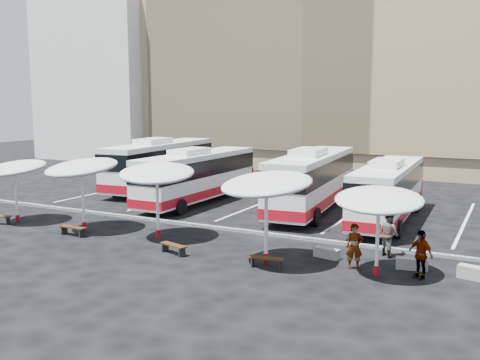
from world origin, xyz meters
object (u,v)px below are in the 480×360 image
at_px(wood_bench_3, 266,260).
at_px(conc_bench_1, 412,264).
at_px(passenger_0, 355,247).
at_px(passenger_1, 389,234).
at_px(bus_3, 389,189).
at_px(sunshade_0, 15,168).
at_px(bus_1, 198,175).
at_px(conc_bench_0, 327,253).
at_px(bus_0, 161,163).
at_px(wood_bench_2, 173,247).
at_px(sunshade_4, 379,200).
at_px(wood_bench_1, 73,229).
at_px(passenger_2, 420,254).
at_px(bus_2, 313,178).
at_px(conc_bench_2, 476,273).
at_px(sunshade_2, 157,173).
at_px(sunshade_3, 266,184).
at_px(sunshade_1, 82,168).

distance_m(wood_bench_3, conc_bench_1, 5.58).
distance_m(passenger_0, passenger_1, 2.53).
height_order(bus_3, sunshade_0, bus_3).
distance_m(bus_1, bus_3, 11.95).
relative_size(sunshade_0, conc_bench_1, 3.24).
bearing_deg(conc_bench_0, bus_0, 145.28).
xyz_separation_m(wood_bench_2, passenger_0, (7.35, 1.51, 0.56)).
xyz_separation_m(sunshade_4, conc_bench_0, (-2.35, 1.33, -2.64)).
relative_size(wood_bench_1, passenger_2, 0.83).
xyz_separation_m(bus_2, passenger_2, (7.73, -9.94, -1.02)).
xyz_separation_m(bus_0, bus_2, (12.74, -2.49, -0.02)).
bearing_deg(passenger_0, bus_0, 126.26).
relative_size(bus_1, wood_bench_2, 7.89).
relative_size(conc_bench_0, passenger_0, 0.61).
relative_size(conc_bench_0, conc_bench_2, 0.86).
distance_m(wood_bench_1, passenger_2, 15.90).
bearing_deg(sunshade_2, wood_bench_3, -15.71).
height_order(bus_0, conc_bench_0, bus_0).
relative_size(sunshade_4, wood_bench_2, 2.58).
height_order(bus_2, wood_bench_1, bus_2).
bearing_deg(sunshade_3, conc_bench_2, 12.95).
distance_m(bus_1, sunshade_2, 9.27).
relative_size(sunshade_2, conc_bench_1, 3.97).
height_order(conc_bench_1, conc_bench_2, conc_bench_2).
bearing_deg(bus_2, bus_3, -15.01).
distance_m(conc_bench_1, passenger_1, 1.99).
relative_size(sunshade_2, passenger_2, 2.59).
distance_m(sunshade_2, conc_bench_1, 11.85).
height_order(sunshade_0, passenger_0, sunshade_0).
relative_size(bus_2, sunshade_4, 3.29).
xyz_separation_m(wood_bench_3, passenger_2, (5.46, 1.50, 0.57)).
bearing_deg(bus_2, conc_bench_0, -71.54).
height_order(sunshade_3, conc_bench_1, sunshade_3).
bearing_deg(sunshade_3, conc_bench_1, 20.17).
height_order(sunshade_4, conc_bench_1, sunshade_4).
xyz_separation_m(sunshade_1, wood_bench_3, (10.74, -1.43, -2.83)).
bearing_deg(sunshade_4, sunshade_1, 178.57).
bearing_deg(wood_bench_2, sunshade_4, 7.64).
bearing_deg(conc_bench_0, passenger_0, -33.67).
height_order(bus_2, bus_3, bus_2).
distance_m(sunshade_1, wood_bench_3, 11.20).
bearing_deg(passenger_0, wood_bench_2, 172.49).
bearing_deg(conc_bench_1, bus_2, 128.98).
height_order(bus_0, sunshade_1, bus_0).
bearing_deg(bus_3, passenger_1, -79.60).
distance_m(wood_bench_1, passenger_1, 14.68).
bearing_deg(bus_0, sunshade_3, -46.77).
height_order(sunshade_1, sunshade_3, sunshade_3).
bearing_deg(conc_bench_0, wood_bench_3, -124.46).
distance_m(bus_0, wood_bench_3, 20.55).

